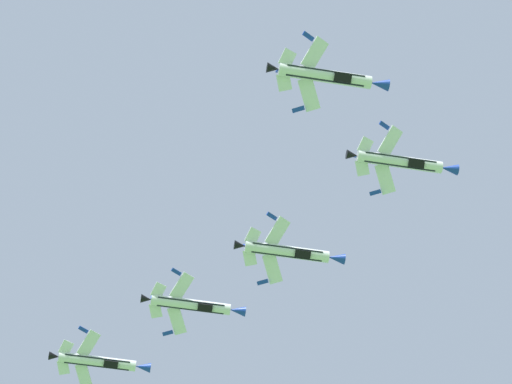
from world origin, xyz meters
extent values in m
cylinder|color=white|center=(50.61, 55.57, 128.93)|extent=(12.06, 4.53, 1.70)
cube|color=black|center=(50.55, 55.32, 128.54)|extent=(10.13, 3.81, 1.13)
cone|color=#1938A8|center=(57.56, 53.85, 128.93)|extent=(2.71, 2.09, 1.56)
cone|color=black|center=(44.06, 57.19, 128.93)|extent=(1.88, 1.70, 1.36)
ellipsoid|color=#192333|center=(53.26, 55.28, 129.47)|extent=(3.47, 2.25, 1.52)
cube|color=black|center=(52.61, 54.62, 128.26)|extent=(2.47, 1.87, 1.30)
cube|color=white|center=(49.46, 58.06, 127.43)|extent=(3.84, 3.97, 2.46)
cube|color=#1938A8|center=(48.80, 60.03, 126.29)|extent=(1.59, 1.51, 0.51)
cube|color=white|center=(48.41, 53.82, 130.29)|extent=(2.73, 3.98, 2.46)
cube|color=#1938A8|center=(46.91, 52.38, 131.44)|extent=(1.69, 0.97, 0.51)
cube|color=white|center=(45.97, 58.04, 128.10)|extent=(2.51, 2.56, 1.34)
cube|color=white|center=(45.36, 55.56, 129.77)|extent=(1.95, 2.15, 1.34)
cube|color=#1938A8|center=(46.19, 57.69, 130.45)|extent=(2.91, 2.17, 2.29)
cylinder|color=white|center=(41.00, 72.81, 124.27)|extent=(12.06, 4.53, 1.70)
cube|color=black|center=(40.94, 72.57, 123.87)|extent=(10.13, 3.82, 1.10)
cone|color=#1938A8|center=(47.94, 71.09, 124.27)|extent=(2.71, 2.09, 1.56)
cone|color=black|center=(34.45, 74.43, 124.27)|extent=(1.88, 1.70, 1.36)
ellipsoid|color=#192333|center=(43.64, 72.50, 124.81)|extent=(3.47, 2.24, 1.51)
cube|color=black|center=(43.00, 71.88, 123.58)|extent=(2.47, 1.87, 1.29)
cube|color=white|center=(39.86, 75.33, 122.82)|extent=(3.87, 4.01, 2.38)
cube|color=#1938A8|center=(39.20, 77.34, 121.72)|extent=(1.59, 1.51, 0.50)
cube|color=white|center=(38.79, 71.03, 125.57)|extent=(2.74, 4.03, 2.38)
cube|color=#1938A8|center=(37.28, 69.56, 126.68)|extent=(1.69, 0.97, 0.50)
cube|color=white|center=(36.36, 75.29, 123.47)|extent=(2.52, 2.58, 1.29)
cube|color=white|center=(35.74, 72.78, 125.07)|extent=(1.96, 2.17, 1.29)
cube|color=#1938A8|center=(36.57, 74.89, 125.81)|extent=(2.89, 2.12, 2.32)
cylinder|color=white|center=(34.25, 45.74, 124.50)|extent=(12.06, 4.53, 1.70)
cube|color=black|center=(34.19, 45.50, 124.11)|extent=(10.13, 3.81, 1.12)
cone|color=#1938A8|center=(41.19, 44.02, 124.50)|extent=(2.71, 2.09, 1.56)
cone|color=black|center=(27.70, 47.36, 124.50)|extent=(1.88, 1.70, 1.36)
ellipsoid|color=#192333|center=(36.90, 45.44, 125.04)|extent=(3.47, 2.24, 1.52)
cube|color=black|center=(36.24, 44.80, 123.82)|extent=(2.47, 1.87, 1.30)
cube|color=white|center=(33.10, 48.24, 123.02)|extent=(3.84, 3.98, 2.44)
cube|color=#1938A8|center=(32.44, 50.22, 121.88)|extent=(1.59, 1.51, 0.50)
cube|color=white|center=(32.05, 43.98, 125.84)|extent=(2.73, 3.99, 2.44)
cube|color=#1938A8|center=(30.54, 42.53, 126.98)|extent=(1.69, 0.97, 0.50)
cube|color=white|center=(29.61, 48.21, 123.67)|extent=(2.51, 2.57, 1.33)
cube|color=white|center=(28.99, 45.72, 125.33)|extent=(1.96, 2.16, 1.33)
cube|color=#1938A8|center=(29.83, 47.85, 126.02)|extent=(2.90, 2.15, 2.29)
cylinder|color=white|center=(32.81, 89.85, 127.82)|extent=(12.06, 4.53, 1.70)
cube|color=black|center=(32.76, 89.63, 127.41)|extent=(10.14, 3.84, 1.03)
cone|color=#1938A8|center=(39.75, 88.13, 127.82)|extent=(2.71, 2.09, 1.56)
cone|color=black|center=(26.26, 91.47, 127.82)|extent=(1.88, 1.70, 1.36)
ellipsoid|color=#192333|center=(35.45, 89.50, 128.38)|extent=(3.46, 2.21, 1.49)
cube|color=black|center=(34.82, 88.96, 127.11)|extent=(2.46, 1.85, 1.26)
cube|color=white|center=(31.69, 92.46, 126.52)|extent=(3.95, 4.10, 2.15)
cube|color=#1938A8|center=(31.05, 94.53, 125.53)|extent=(1.59, 1.52, 0.48)
cube|color=white|center=(30.58, 87.98, 128.97)|extent=(2.77, 4.15, 2.15)
cube|color=#1938A8|center=(29.05, 86.45, 129.96)|extent=(1.70, 0.98, 0.48)
cube|color=white|center=(28.18, 92.38, 127.10)|extent=(2.56, 2.63, 1.18)
cube|color=white|center=(27.54, 89.77, 128.54)|extent=(1.97, 2.24, 1.18)
cube|color=#1938A8|center=(28.36, 91.83, 129.42)|extent=(2.86, 1.98, 2.39)
cylinder|color=white|center=(23.46, 105.95, 127.57)|extent=(12.06, 4.53, 1.70)
cube|color=black|center=(23.40, 105.72, 127.17)|extent=(10.13, 3.82, 1.10)
cone|color=#1938A8|center=(30.40, 104.24, 127.57)|extent=(2.71, 2.09, 1.56)
cone|color=black|center=(16.91, 107.57, 127.57)|extent=(1.88, 1.70, 1.36)
ellipsoid|color=#192333|center=(26.10, 105.64, 128.11)|extent=(3.47, 2.24, 1.51)
cube|color=black|center=(25.45, 105.02, 126.88)|extent=(2.47, 1.87, 1.29)
cube|color=white|center=(22.32, 108.48, 126.13)|extent=(3.87, 4.01, 2.37)
cube|color=white|center=(21.25, 104.16, 128.86)|extent=(2.74, 4.03, 2.37)
cube|color=#1938A8|center=(19.73, 102.70, 129.96)|extent=(1.69, 0.97, 0.50)
cube|color=white|center=(18.82, 108.44, 126.77)|extent=(2.53, 2.58, 1.29)
cube|color=white|center=(18.20, 105.92, 128.37)|extent=(1.96, 2.18, 1.29)
cube|color=#1938A8|center=(19.03, 108.03, 129.11)|extent=(2.89, 2.11, 2.32)
camera|label=1|loc=(2.10, -6.96, 1.92)|focal=74.82mm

